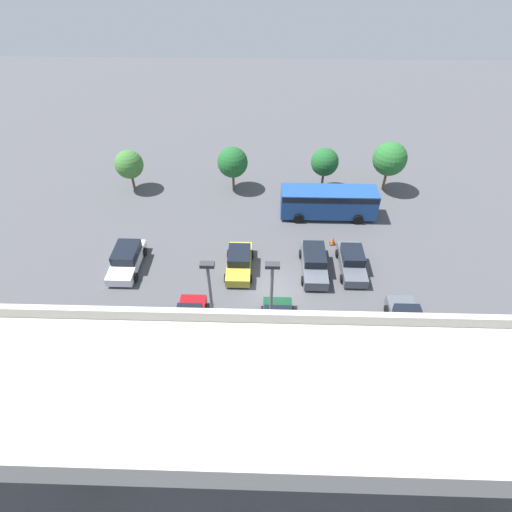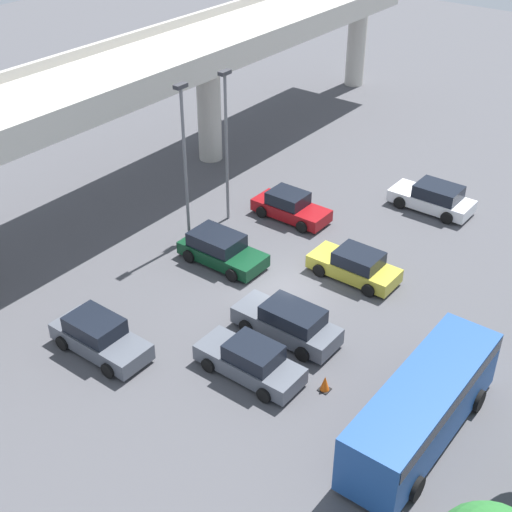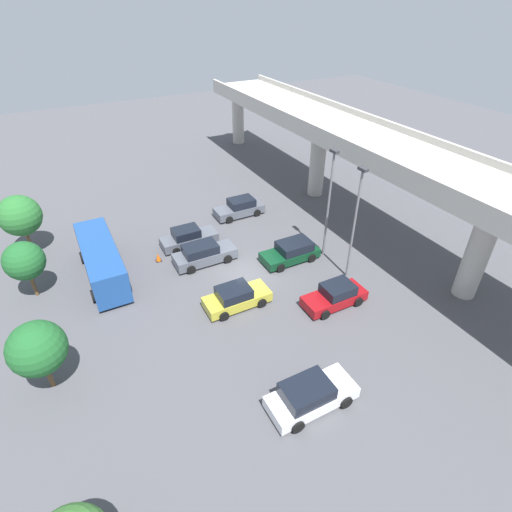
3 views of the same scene
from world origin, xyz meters
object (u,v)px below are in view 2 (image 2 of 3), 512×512
(parked_car_2, at_px, (288,322))
(parked_car_3, at_px, (221,249))
(parked_car_4, at_px, (355,266))
(lamp_post_near_aisle, at_px, (226,137))
(shuttle_bus, at_px, (423,404))
(traffic_cone, at_px, (325,384))
(parked_car_5, at_px, (290,207))
(lamp_post_mid_lot, at_px, (185,154))
(parked_car_0, at_px, (99,337))
(parked_car_1, at_px, (250,361))
(parked_car_6, at_px, (433,198))

(parked_car_2, distance_m, parked_car_3, 6.73)
(parked_car_4, xyz_separation_m, lamp_post_near_aisle, (0.79, 8.60, 4.19))
(shuttle_bus, relative_size, traffic_cone, 11.90)
(parked_car_5, distance_m, shuttle_bus, 16.69)
(lamp_post_mid_lot, bearing_deg, lamp_post_near_aisle, -2.11)
(parked_car_4, xyz_separation_m, shuttle_bus, (-7.44, -7.16, 0.88))
(parked_car_2, bearing_deg, traffic_cone, 149.31)
(parked_car_3, relative_size, lamp_post_mid_lot, 0.53)
(parked_car_0, relative_size, lamp_post_near_aisle, 0.54)
(parked_car_5, bearing_deg, parked_car_2, -55.37)
(parked_car_3, xyz_separation_m, lamp_post_near_aisle, (3.65, 2.53, 4.16))
(parked_car_2, xyz_separation_m, parked_car_4, (5.68, 0.04, -0.07))
(parked_car_5, distance_m, lamp_post_mid_lot, 7.31)
(parked_car_3, distance_m, lamp_post_mid_lot, 5.02)
(parked_car_1, relative_size, parked_car_6, 0.98)
(parked_car_6, relative_size, lamp_post_near_aisle, 0.56)
(parked_car_3, distance_m, parked_car_5, 5.78)
(parked_car_2, relative_size, lamp_post_near_aisle, 0.57)
(shuttle_bus, bearing_deg, parked_car_4, 43.93)
(traffic_cone, bearing_deg, parked_car_5, 40.87)
(parked_car_6, bearing_deg, parked_car_1, 90.87)
(parked_car_0, bearing_deg, lamp_post_mid_lot, 108.59)
(traffic_cone, bearing_deg, parked_car_3, 63.22)
(parked_car_0, height_order, parked_car_2, parked_car_2)
(parked_car_0, distance_m, parked_car_2, 8.01)
(parked_car_5, height_order, traffic_cone, parked_car_5)
(parked_car_1, relative_size, traffic_cone, 6.54)
(parked_car_5, height_order, lamp_post_near_aisle, lamp_post_near_aisle)
(parked_car_4, distance_m, shuttle_bus, 10.36)
(parked_car_6, bearing_deg, parked_car_5, 44.14)
(parked_car_0, bearing_deg, lamp_post_near_aisle, 103.52)
(parked_car_1, relative_size, parked_car_4, 1.03)
(parked_car_1, xyz_separation_m, parked_car_4, (8.57, 0.24, -0.02))
(parked_car_2, height_order, parked_car_6, parked_car_2)
(parked_car_4, bearing_deg, parked_car_5, -26.35)
(lamp_post_mid_lot, bearing_deg, parked_car_2, -111.08)
(parked_car_2, height_order, lamp_post_mid_lot, lamp_post_mid_lot)
(lamp_post_mid_lot, xyz_separation_m, traffic_cone, (-5.21, -11.85, -4.64))
(parked_car_4, distance_m, lamp_post_mid_lot, 9.98)
(parked_car_2, bearing_deg, parked_car_6, -89.76)
(lamp_post_near_aisle, relative_size, lamp_post_mid_lot, 0.98)
(parked_car_2, bearing_deg, lamp_post_near_aisle, -36.80)
(parked_car_3, xyz_separation_m, traffic_cone, (-4.65, -9.21, -0.41))
(parked_car_1, height_order, parked_car_3, parked_car_1)
(parked_car_1, height_order, parked_car_4, parked_car_1)
(parked_car_5, relative_size, lamp_post_near_aisle, 0.52)
(shuttle_bus, bearing_deg, parked_car_5, 51.58)
(parked_car_0, bearing_deg, traffic_cone, 22.95)
(parked_car_1, height_order, traffic_cone, parked_car_1)
(parked_car_0, height_order, parked_car_1, parked_car_0)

